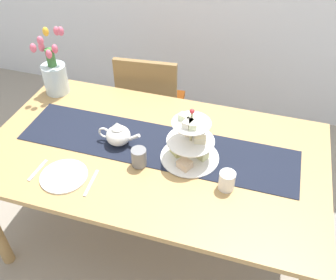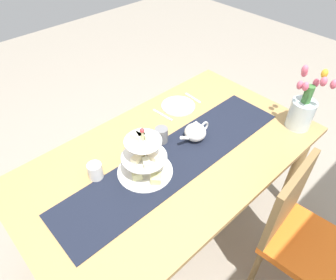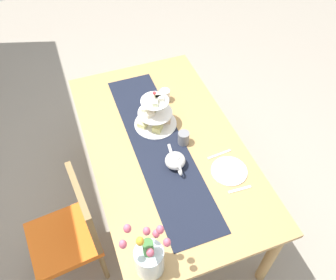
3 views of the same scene
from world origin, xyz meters
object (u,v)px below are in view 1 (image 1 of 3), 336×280
(mug_grey, at_px, (139,157))
(teapot, at_px, (118,135))
(tulip_vase, at_px, (54,73))
(tiered_cake_stand, at_px, (190,144))
(dining_table, at_px, (154,163))
(knife_left, at_px, (91,183))
(fork_left, at_px, (38,170))
(dinner_plate_left, at_px, (64,176))
(chair_left, at_px, (151,104))
(mug_white_text, at_px, (227,181))

(mug_grey, bearing_deg, teapot, 143.15)
(tulip_vase, bearing_deg, tiered_cake_stand, -20.26)
(tiered_cake_stand, bearing_deg, teapot, -179.61)
(dining_table, bearing_deg, knife_left, -124.45)
(fork_left, bearing_deg, knife_left, 0.00)
(knife_left, bearing_deg, tulip_vase, 129.81)
(dining_table, relative_size, teapot, 7.46)
(tiered_cake_stand, height_order, mug_grey, tiered_cake_stand)
(dinner_plate_left, bearing_deg, mug_grey, 30.08)
(dinner_plate_left, bearing_deg, chair_left, 85.64)
(tulip_vase, distance_m, mug_white_text, 1.28)
(chair_left, xyz_separation_m, tulip_vase, (-0.49, -0.38, 0.38))
(tiered_cake_stand, relative_size, knife_left, 1.79)
(chair_left, relative_size, tulip_vase, 2.21)
(fork_left, distance_m, mug_white_text, 0.92)
(tulip_vase, relative_size, fork_left, 2.75)
(dinner_plate_left, distance_m, knife_left, 0.15)
(tulip_vase, bearing_deg, dining_table, -24.97)
(dinner_plate_left, relative_size, mug_white_text, 2.42)
(knife_left, bearing_deg, mug_white_text, 14.50)
(tiered_cake_stand, distance_m, knife_left, 0.52)
(dinner_plate_left, bearing_deg, dining_table, 40.82)
(dining_table, xyz_separation_m, chair_left, (-0.28, 0.73, -0.16))
(dining_table, distance_m, mug_grey, 0.19)
(chair_left, distance_m, tulip_vase, 0.72)
(chair_left, distance_m, dinner_plate_left, 1.07)
(mug_white_text, bearing_deg, mug_grey, 176.67)
(fork_left, xyz_separation_m, mug_grey, (0.47, 0.19, 0.05))
(dining_table, height_order, mug_grey, mug_grey)
(tulip_vase, bearing_deg, fork_left, -68.40)
(teapot, height_order, mug_grey, teapot)
(fork_left, bearing_deg, tiered_cake_stand, 24.09)
(dining_table, bearing_deg, mug_white_text, -19.86)
(chair_left, height_order, tulip_vase, tulip_vase)
(dining_table, relative_size, tulip_vase, 4.32)
(teapot, distance_m, fork_left, 0.44)
(dinner_plate_left, bearing_deg, mug_white_text, 11.83)
(dining_table, relative_size, knife_left, 10.46)
(tulip_vase, xyz_separation_m, dinner_plate_left, (0.41, -0.66, -0.13))
(fork_left, height_order, mug_white_text, mug_white_text)
(tulip_vase, distance_m, dinner_plate_left, 0.79)
(dining_table, height_order, knife_left, knife_left)
(dining_table, bearing_deg, mug_grey, -106.09)
(teapot, bearing_deg, dinner_plate_left, -117.30)
(chair_left, distance_m, fork_left, 1.09)
(knife_left, bearing_deg, chair_left, 93.62)
(dinner_plate_left, bearing_deg, fork_left, 180.00)
(dinner_plate_left, relative_size, knife_left, 1.35)
(chair_left, relative_size, dinner_plate_left, 3.96)
(tulip_vase, height_order, fork_left, tulip_vase)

